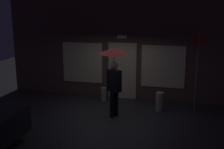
{
  "coord_description": "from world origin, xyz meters",
  "views": [
    {
      "loc": [
        2.29,
        -8.93,
        3.78
      ],
      "look_at": [
        0.07,
        0.2,
        1.44
      ],
      "focal_mm": 48.01,
      "sensor_mm": 36.0,
      "label": 1
    }
  ],
  "objects_px": {
    "sidewalk_bollard_2": "(104,94)",
    "person_with_umbrella": "(114,66)",
    "sidewalk_bollard": "(160,102)",
    "street_sign_post": "(197,69)"
  },
  "relations": [
    {
      "from": "person_with_umbrella",
      "to": "street_sign_post",
      "type": "bearing_deg",
      "value": -126.13
    },
    {
      "from": "person_with_umbrella",
      "to": "sidewalk_bollard",
      "type": "xyz_separation_m",
      "value": [
        1.43,
        0.91,
        -1.4
      ]
    },
    {
      "from": "sidewalk_bollard_2",
      "to": "person_with_umbrella",
      "type": "bearing_deg",
      "value": -62.42
    },
    {
      "from": "sidewalk_bollard_2",
      "to": "street_sign_post",
      "type": "bearing_deg",
      "value": -5.68
    },
    {
      "from": "sidewalk_bollard_2",
      "to": "sidewalk_bollard",
      "type": "bearing_deg",
      "value": -13.79
    },
    {
      "from": "sidewalk_bollard",
      "to": "sidewalk_bollard_2",
      "type": "height_order",
      "value": "sidewalk_bollard"
    },
    {
      "from": "person_with_umbrella",
      "to": "sidewalk_bollard",
      "type": "bearing_deg",
      "value": -116.59
    },
    {
      "from": "street_sign_post",
      "to": "sidewalk_bollard_2",
      "type": "height_order",
      "value": "street_sign_post"
    },
    {
      "from": "street_sign_post",
      "to": "sidewalk_bollard_2",
      "type": "distance_m",
      "value": 3.62
    },
    {
      "from": "person_with_umbrella",
      "to": "sidewalk_bollard_2",
      "type": "distance_m",
      "value": 2.19
    }
  ]
}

